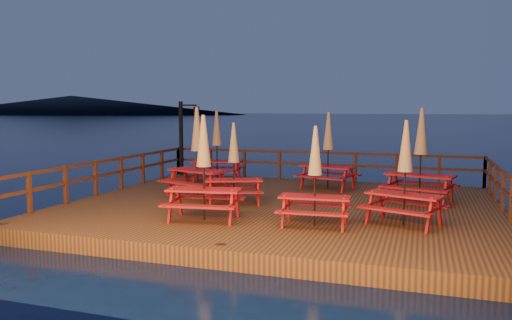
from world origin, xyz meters
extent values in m
plane|color=black|center=(0.00, 0.00, 0.00)|extent=(500.00, 500.00, 0.00)
cube|color=#3F2514|center=(0.00, 0.00, 0.20)|extent=(12.00, 10.00, 0.40)
cylinder|color=#381C12|center=(-5.60, -4.60, -0.30)|extent=(0.24, 0.24, 1.40)
cylinder|color=#381C12|center=(-5.60, 4.60, -0.30)|extent=(0.24, 0.24, 1.40)
cylinder|color=#381C12|center=(0.00, -4.60, -0.30)|extent=(0.24, 0.24, 1.40)
cylinder|color=#381C12|center=(0.00, 4.60, -0.30)|extent=(0.24, 0.24, 1.40)
cylinder|color=#381C12|center=(5.60, 4.60, -0.30)|extent=(0.24, 0.24, 1.40)
cube|color=#381C12|center=(0.00, 4.85, 1.45)|extent=(11.70, 0.06, 0.09)
cube|color=#381C12|center=(0.00, 4.85, 1.01)|extent=(11.70, 0.06, 0.09)
cube|color=#381C12|center=(-4.68, 4.85, 0.95)|extent=(0.10, 0.10, 1.10)
cube|color=#381C12|center=(0.00, 4.85, 0.95)|extent=(0.10, 0.10, 1.10)
cube|color=#381C12|center=(4.68, 4.85, 0.95)|extent=(0.10, 0.10, 1.10)
cube|color=#381C12|center=(-5.85, 0.00, 1.45)|extent=(0.06, 9.70, 0.09)
cube|color=#381C12|center=(-5.85, 0.00, 1.01)|extent=(0.06, 9.70, 0.09)
cube|color=#381C12|center=(-5.85, -3.88, 0.95)|extent=(0.10, 0.10, 1.10)
cube|color=#381C12|center=(-5.85, 0.00, 0.95)|extent=(0.10, 0.10, 1.10)
cube|color=#381C12|center=(-5.85, 3.88, 0.95)|extent=(0.10, 0.10, 1.10)
cube|color=#381C12|center=(5.85, 0.00, 1.45)|extent=(0.06, 9.70, 0.09)
cube|color=#381C12|center=(5.85, 0.00, 1.01)|extent=(0.06, 9.70, 0.09)
cube|color=#381C12|center=(5.85, 0.00, 0.95)|extent=(0.10, 0.10, 1.10)
cube|color=#381C12|center=(5.85, 3.88, 0.95)|extent=(0.10, 0.10, 1.10)
cube|color=black|center=(-5.55, 4.55, 1.90)|extent=(0.12, 0.12, 3.00)
cube|color=black|center=(-5.20, 4.55, 3.25)|extent=(0.70, 0.06, 0.06)
cube|color=black|center=(-4.85, 4.55, 3.05)|extent=(0.18, 0.18, 0.28)
sphere|color=#FAB264|center=(-4.85, 4.55, 3.05)|extent=(0.14, 0.14, 0.14)
ellipsoid|color=black|center=(-160.00, 190.00, 4.50)|extent=(180.00, 84.00, 9.00)
cube|color=maroon|center=(-3.44, 3.29, 1.17)|extent=(1.95, 1.06, 0.05)
cube|color=maroon|center=(-3.55, 3.90, 0.86)|extent=(1.87, 0.63, 0.05)
cube|color=maroon|center=(-3.32, 2.69, 0.86)|extent=(1.87, 0.63, 0.05)
cube|color=maroon|center=(-4.26, 3.48, 0.78)|extent=(0.08, 0.11, 0.77)
cube|color=maroon|center=(-4.13, 2.81, 0.78)|extent=(0.08, 0.11, 0.77)
cube|color=maroon|center=(-2.74, 3.77, 0.78)|extent=(0.08, 0.11, 0.77)
cube|color=maroon|center=(-2.62, 3.11, 0.78)|extent=(0.08, 0.11, 0.77)
cylinder|color=black|center=(-3.44, 3.29, 1.68)|extent=(0.05, 0.05, 2.56)
cone|color=#98815E|center=(-3.44, 3.29, 2.40)|extent=(0.37, 0.37, 1.28)
sphere|color=black|center=(-3.44, 3.29, 3.00)|extent=(0.07, 0.07, 0.07)
cube|color=maroon|center=(3.43, -1.66, 1.12)|extent=(1.85, 1.22, 0.05)
cube|color=maroon|center=(3.63, -1.12, 0.83)|extent=(1.71, 0.85, 0.05)
cube|color=maroon|center=(3.23, -2.20, 0.83)|extent=(1.71, 0.85, 0.05)
cube|color=maroon|center=(2.87, -1.12, 0.76)|extent=(0.09, 0.11, 0.72)
cube|color=maroon|center=(2.65, -1.71, 0.76)|extent=(0.09, 0.11, 0.72)
cube|color=maroon|center=(4.21, -1.61, 0.76)|extent=(0.09, 0.11, 0.72)
cube|color=maroon|center=(4.00, -2.20, 0.76)|extent=(0.09, 0.11, 0.72)
cylinder|color=black|center=(3.43, -1.66, 1.60)|extent=(0.04, 0.04, 2.39)
cone|color=#98815E|center=(3.43, -1.66, 2.27)|extent=(0.34, 0.34, 1.20)
sphere|color=black|center=(3.43, -1.66, 2.82)|extent=(0.07, 0.07, 0.07)
cube|color=maroon|center=(3.75, 1.42, 1.20)|extent=(2.05, 1.24, 0.05)
cube|color=maroon|center=(3.93, 2.03, 0.88)|extent=(1.93, 0.81, 0.05)
cube|color=maroon|center=(3.58, 0.80, 0.88)|extent=(1.93, 0.81, 0.05)
cube|color=maroon|center=(3.08, 1.97, 0.80)|extent=(0.09, 0.12, 0.80)
cube|color=maroon|center=(2.89, 1.30, 0.80)|extent=(0.09, 0.12, 0.80)
cube|color=maroon|center=(4.62, 1.54, 0.80)|extent=(0.09, 0.12, 0.80)
cube|color=maroon|center=(4.43, 0.86, 0.80)|extent=(0.09, 0.12, 0.80)
cylinder|color=black|center=(3.75, 1.42, 1.73)|extent=(0.05, 0.05, 2.66)
cone|color=#98815E|center=(3.75, 1.42, 2.48)|extent=(0.38, 0.38, 1.33)
sphere|color=black|center=(3.75, 1.42, 3.09)|extent=(0.07, 0.07, 0.07)
cube|color=maroon|center=(-1.32, -0.45, 1.08)|extent=(1.74, 1.20, 0.05)
cube|color=maroon|center=(-1.53, 0.06, 0.81)|extent=(1.60, 0.85, 0.05)
cube|color=maroon|center=(-1.11, -0.95, 0.81)|extent=(1.60, 0.85, 0.05)
cube|color=maroon|center=(-2.06, -0.43, 0.74)|extent=(0.08, 0.10, 0.68)
cube|color=maroon|center=(-1.83, -0.98, 0.74)|extent=(0.08, 0.10, 0.68)
cube|color=maroon|center=(-0.81, 0.09, 0.74)|extent=(0.08, 0.10, 0.68)
cube|color=maroon|center=(-0.58, -0.46, 0.74)|extent=(0.08, 0.10, 0.68)
cylinder|color=black|center=(-1.32, -0.45, 1.53)|extent=(0.04, 0.04, 2.26)
cone|color=#98815E|center=(-1.32, -0.45, 2.16)|extent=(0.33, 0.33, 1.13)
sphere|color=black|center=(-1.32, -0.45, 2.69)|extent=(0.06, 0.06, 0.06)
cube|color=maroon|center=(-2.82, 0.29, 1.20)|extent=(2.07, 1.35, 0.05)
cube|color=maroon|center=(-2.60, 0.90, 0.88)|extent=(1.92, 0.92, 0.05)
cube|color=maroon|center=(-3.03, -0.32, 0.88)|extent=(1.92, 0.92, 0.05)
cube|color=maroon|center=(-3.46, 0.89, 0.80)|extent=(0.10, 0.12, 0.80)
cube|color=maroon|center=(-3.69, 0.22, 0.80)|extent=(0.10, 0.12, 0.80)
cube|color=maroon|center=(-1.94, 0.36, 0.80)|extent=(0.10, 0.12, 0.80)
cube|color=maroon|center=(-2.17, -0.31, 0.80)|extent=(0.10, 0.12, 0.80)
cylinder|color=black|center=(-2.82, 0.29, 1.74)|extent=(0.05, 0.05, 2.68)
cone|color=#98815E|center=(-2.82, 0.29, 2.49)|extent=(0.39, 0.39, 1.34)
sphere|color=black|center=(-2.82, 0.29, 3.11)|extent=(0.08, 0.08, 0.08)
cube|color=maroon|center=(1.46, -2.43, 1.08)|extent=(1.68, 0.75, 0.05)
cube|color=maroon|center=(1.42, -1.89, 0.81)|extent=(1.65, 0.37, 0.05)
cube|color=maroon|center=(1.50, -2.97, 0.81)|extent=(1.65, 0.37, 0.05)
cube|color=maroon|center=(0.76, -2.18, 0.74)|extent=(0.06, 0.09, 0.68)
cube|color=maroon|center=(0.80, -2.78, 0.74)|extent=(0.06, 0.09, 0.68)
cube|color=maroon|center=(2.12, -2.08, 0.74)|extent=(0.06, 0.09, 0.68)
cube|color=maroon|center=(2.16, -2.68, 0.74)|extent=(0.06, 0.09, 0.68)
cylinder|color=black|center=(1.46, -2.43, 1.54)|extent=(0.04, 0.04, 2.27)
cone|color=#98815E|center=(1.46, -2.43, 2.17)|extent=(0.33, 0.33, 1.14)
sphere|color=black|center=(1.46, -2.43, 2.70)|extent=(0.06, 0.06, 0.06)
cube|color=maroon|center=(-1.24, -2.69, 1.15)|extent=(1.89, 0.97, 0.05)
cube|color=maroon|center=(-1.33, -2.09, 0.85)|extent=(1.82, 0.56, 0.05)
cube|color=maroon|center=(-1.14, -3.28, 0.85)|extent=(1.82, 0.56, 0.05)
cube|color=maroon|center=(-2.03, -2.48, 0.78)|extent=(0.07, 0.11, 0.75)
cube|color=maroon|center=(-1.93, -3.13, 0.78)|extent=(0.07, 0.11, 0.75)
cube|color=maroon|center=(-0.55, -2.24, 0.78)|extent=(0.07, 0.11, 0.75)
cube|color=maroon|center=(-0.44, -2.89, 0.78)|extent=(0.07, 0.11, 0.75)
cylinder|color=black|center=(-1.24, -2.69, 1.65)|extent=(0.04, 0.04, 2.50)
cone|color=#98815E|center=(-1.24, -2.69, 2.35)|extent=(0.36, 0.36, 1.25)
sphere|color=black|center=(-1.24, -2.69, 2.93)|extent=(0.07, 0.07, 0.07)
cube|color=maroon|center=(0.77, 2.99, 1.16)|extent=(1.95, 1.19, 0.05)
cube|color=maroon|center=(0.94, 3.57, 0.86)|extent=(1.83, 0.78, 0.05)
cube|color=maroon|center=(0.60, 2.41, 0.86)|extent=(1.83, 0.78, 0.05)
cube|color=maroon|center=(0.14, 3.52, 0.78)|extent=(0.09, 0.11, 0.76)
cube|color=maroon|center=(-0.05, 2.88, 0.78)|extent=(0.09, 0.11, 0.76)
cube|color=maroon|center=(1.59, 3.10, 0.78)|extent=(0.09, 0.11, 0.76)
cube|color=maroon|center=(1.41, 2.46, 0.78)|extent=(0.09, 0.11, 0.76)
cylinder|color=black|center=(0.77, 2.99, 1.67)|extent=(0.04, 0.04, 2.53)
cone|color=#98815E|center=(0.77, 2.99, 2.37)|extent=(0.36, 0.36, 1.27)
sphere|color=black|center=(0.77, 2.99, 2.96)|extent=(0.07, 0.07, 0.07)
camera|label=1|loc=(3.81, -13.70, 3.15)|focal=35.00mm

